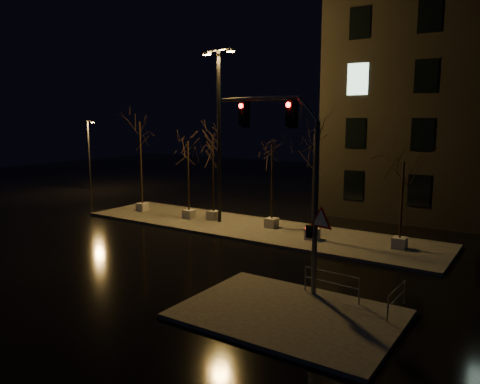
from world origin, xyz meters
The scene contains 14 objects.
ground centered at (0.00, 0.00, 0.00)m, with size 90.00×90.00×0.00m, color black.
median centered at (0.00, 6.00, 0.07)m, with size 22.00×5.00×0.15m, color #42403B.
sidewalk_corner centered at (7.50, -3.50, 0.07)m, with size 7.00×5.00×0.15m, color #42403B.
tree_0 centered at (-8.65, 5.88, 4.86)m, with size 1.80×1.80×6.21m.
tree_1 centered at (-4.49, 5.83, 3.95)m, with size 1.80×1.80×5.00m.
tree_2 centered at (-2.96, 6.37, 4.13)m, with size 1.80×1.80×5.24m.
tree_3 centered at (1.11, 6.57, 3.93)m, with size 1.80×1.80×4.97m.
tree_4 centered at (4.20, 5.48, 4.48)m, with size 1.80×1.80×5.70m.
tree_5 centered at (8.49, 6.22, 3.47)m, with size 1.80×1.80×4.37m.
traffic_signal_mast centered at (6.34, -1.24, 4.83)m, with size 5.69×1.45×7.12m.
streetlight_main centered at (-2.29, 6.11, 6.06)m, with size 2.56×0.75×10.24m.
streetlight_far centered at (-20.08, 10.83, 3.41)m, with size 1.21×0.37×6.20m.
guard_rail_a centered at (8.15, -1.50, 0.76)m, with size 2.15×0.21×0.93m.
guard_rail_b centered at (10.47, -1.59, 0.71)m, with size 0.10×1.82×0.86m.
Camera 1 is at (14.22, -16.55, 6.52)m, focal length 35.00 mm.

